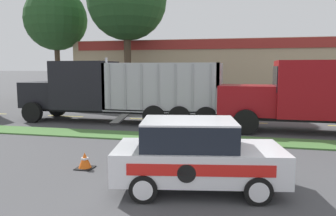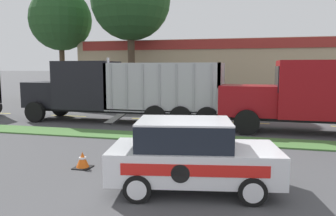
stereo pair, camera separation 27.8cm
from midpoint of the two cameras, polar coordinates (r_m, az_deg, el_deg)
grass_verge at (r=13.87m, az=1.86°, el=-5.19°), size 120.00×1.61×0.06m
centre_line_3 at (r=21.23m, az=-16.62°, el=-1.31°), size 2.40×0.14×0.01m
centre_line_4 at (r=19.07m, az=-2.49°, el=-1.93°), size 2.40×0.14×0.01m
centre_line_5 at (r=18.31m, az=13.96°, el=-2.51°), size 2.40×0.14×0.01m
dump_truck_lead at (r=18.48m, az=-10.79°, el=2.90°), size 11.15×2.78×3.49m
dump_truck_mid at (r=16.40m, az=27.38°, el=1.73°), size 11.96×2.66×3.66m
rally_car at (r=8.04m, az=5.03°, el=-8.03°), size 4.28×2.53×1.75m
traffic_cone at (r=10.12m, az=-13.88°, el=-8.82°), size 0.50×0.50×0.48m
store_building_backdrop at (r=34.07m, az=8.37°, el=6.47°), size 24.26×12.10×5.40m
tree_behind_left at (r=32.89m, az=-18.00°, el=15.41°), size 5.69×5.69×11.68m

